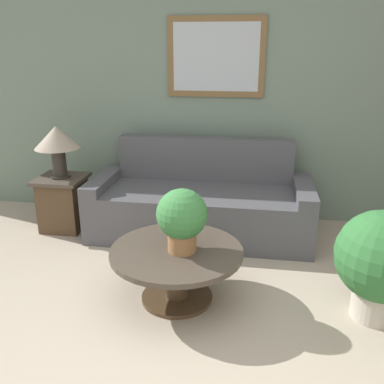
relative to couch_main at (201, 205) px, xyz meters
The scene contains 7 objects.
wall_back 1.17m from the couch_main, 75.16° to the left, with size 8.00×0.09×2.60m.
couch_main is the anchor object (origin of this frame).
coffee_table 1.24m from the couch_main, 90.56° to the right, with size 0.99×0.99×0.42m.
side_table 1.44m from the couch_main, behind, with size 0.48×0.48×0.56m.
table_lamp 1.57m from the couch_main, behind, with size 0.45×0.45×0.53m.
potted_plant_on_table 1.31m from the couch_main, 88.46° to the right, with size 0.37×0.37×0.47m.
potted_plant_floor 1.89m from the couch_main, 41.18° to the right, with size 0.64×0.64×0.80m.
Camera 1 is at (0.39, -1.88, 1.85)m, focal length 40.00 mm.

